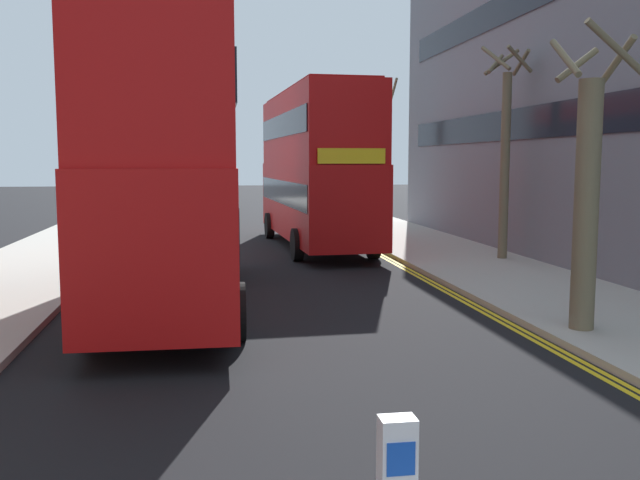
{
  "coord_description": "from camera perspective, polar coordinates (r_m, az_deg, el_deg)",
  "views": [
    {
      "loc": [
        -1.4,
        -0.72,
        3.15
      ],
      "look_at": [
        0.5,
        11.0,
        1.8
      ],
      "focal_mm": 39.11,
      "sensor_mm": 36.0,
      "label": 1
    }
  ],
  "objects": [
    {
      "name": "kerb_line_outer",
      "position": [
        16.13,
        12.1,
        -4.91
      ],
      "size": [
        0.1,
        56.0,
        0.01
      ],
      "primitive_type": "cube",
      "color": "yellow",
      "rests_on": "ground"
    },
    {
      "name": "street_tree_far",
      "position": [
        13.19,
        21.0,
        3.46
      ],
      "size": [
        1.28,
        1.28,
        5.32
      ],
      "color": "#6B6047",
      "rests_on": "sidewalk_right"
    },
    {
      "name": "double_decker_bus_away",
      "position": [
        15.45,
        -11.96,
        5.9
      ],
      "size": [
        2.92,
        10.84,
        5.64
      ],
      "color": "#B20F0F",
      "rests_on": "ground"
    },
    {
      "name": "street_tree_mid",
      "position": [
        22.25,
        14.9,
        7.07
      ],
      "size": [
        1.45,
        1.41,
        6.47
      ],
      "color": "#6B6047",
      "rests_on": "sidewalk_right"
    },
    {
      "name": "street_tree_distant",
      "position": [
        41.14,
        3.4,
        6.12
      ],
      "size": [
        2.15,
        1.88,
        5.45
      ],
      "color": "#6B6047",
      "rests_on": "sidewalk_right"
    },
    {
      "name": "street_tree_near",
      "position": [
        34.32,
        4.85,
        6.82
      ],
      "size": [
        1.63,
        1.69,
        6.94
      ],
      "color": "#6B6047",
      "rests_on": "sidewalk_right"
    },
    {
      "name": "kerb_line_inner",
      "position": [
        16.07,
        11.57,
        -4.93
      ],
      "size": [
        0.1,
        56.0,
        0.01
      ],
      "primitive_type": "cube",
      "color": "yellow",
      "rests_on": "ground"
    },
    {
      "name": "double_decker_bus_oncoming",
      "position": [
        25.37,
        -0.4,
        6.21
      ],
      "size": [
        3.12,
        10.89,
        5.64
      ],
      "color": "#B20F0F",
      "rests_on": "ground"
    },
    {
      "name": "sidewalk_right",
      "position": [
        18.75,
        15.88,
        -3.22
      ],
      "size": [
        4.0,
        80.0,
        0.14
      ],
      "primitive_type": "cube",
      "color": "#ADA89E",
      "rests_on": "ground"
    },
    {
      "name": "pedestrian_far",
      "position": [
        29.39,
        3.02,
        2.26
      ],
      "size": [
        0.34,
        0.22,
        1.62
      ],
      "color": "#2D2D38",
      "rests_on": "sidewalk_right"
    }
  ]
}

